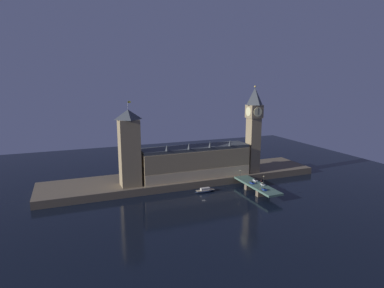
% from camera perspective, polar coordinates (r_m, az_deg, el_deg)
% --- Properties ---
extents(ground_plane, '(400.00, 400.00, 0.00)m').
position_cam_1_polar(ground_plane, '(226.17, 2.09, -9.42)').
color(ground_plane, black).
extents(embankment, '(220.00, 42.00, 5.49)m').
position_cam_1_polar(embankment, '(259.55, -1.37, -6.04)').
color(embankment, brown).
rests_on(embankment, ground_plane).
extents(parliament_hall, '(85.11, 20.28, 29.25)m').
position_cam_1_polar(parliament_hall, '(249.96, 0.60, -3.16)').
color(parliament_hall, '#8E7A56').
rests_on(parliament_hall, embankment).
extents(clock_tower, '(11.16, 11.27, 70.39)m').
position_cam_1_polar(clock_tower, '(263.33, 10.90, 2.93)').
color(clock_tower, '#8E7A56').
rests_on(clock_tower, embankment).
extents(victoria_tower, '(14.10, 14.10, 60.60)m').
position_cam_1_polar(victoria_tower, '(230.57, -11.08, -0.70)').
color(victoria_tower, '#8E7A56').
rests_on(victoria_tower, embankment).
extents(bridge, '(11.72, 46.00, 5.98)m').
position_cam_1_polar(bridge, '(238.61, 11.47, -7.39)').
color(bridge, '#476656').
rests_on(bridge, ground_plane).
extents(car_northbound_lead, '(2.05, 4.09, 1.41)m').
position_cam_1_polar(car_northbound_lead, '(238.72, 10.62, -6.80)').
color(car_northbound_lead, navy).
rests_on(car_northbound_lead, bridge).
extents(car_northbound_trail, '(2.03, 3.85, 1.44)m').
position_cam_1_polar(car_northbound_trail, '(226.36, 12.73, -7.89)').
color(car_northbound_trail, navy).
rests_on(car_northbound_trail, bridge).
extents(car_southbound_lead, '(1.93, 4.10, 1.30)m').
position_cam_1_polar(car_southbound_lead, '(236.71, 12.45, -7.04)').
color(car_southbound_lead, silver).
rests_on(car_southbound_lead, bridge).
extents(car_southbound_trail, '(1.96, 4.14, 1.55)m').
position_cam_1_polar(car_southbound_trail, '(244.40, 11.18, -6.38)').
color(car_southbound_trail, silver).
rests_on(car_southbound_trail, bridge).
extents(pedestrian_near_rail, '(0.38, 0.38, 1.86)m').
position_cam_1_polar(pedestrian_near_rail, '(225.74, 12.03, -7.83)').
color(pedestrian_near_rail, black).
rests_on(pedestrian_near_rail, bridge).
extents(pedestrian_mid_walk, '(0.38, 0.38, 1.68)m').
position_cam_1_polar(pedestrian_mid_walk, '(242.61, 12.19, -6.51)').
color(pedestrian_mid_walk, black).
rests_on(pedestrian_mid_walk, bridge).
extents(street_lamp_near, '(1.34, 0.60, 6.63)m').
position_cam_1_polar(street_lamp_near, '(222.29, 12.38, -7.28)').
color(street_lamp_near, '#2D3333').
rests_on(street_lamp_near, bridge).
extents(street_lamp_mid, '(1.34, 0.60, 5.88)m').
position_cam_1_polar(street_lamp_mid, '(240.00, 12.64, -6.03)').
color(street_lamp_mid, '#2D3333').
rests_on(street_lamp_mid, bridge).
extents(street_lamp_far, '(1.34, 0.60, 7.32)m').
position_cam_1_polar(street_lamp_far, '(245.91, 8.57, -5.24)').
color(street_lamp_far, '#2D3333').
rests_on(street_lamp_far, bridge).
extents(boat_upstream, '(15.46, 4.35, 3.22)m').
position_cam_1_polar(boat_upstream, '(235.63, 2.35, -8.25)').
color(boat_upstream, '#1E2842').
rests_on(boat_upstream, ground_plane).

